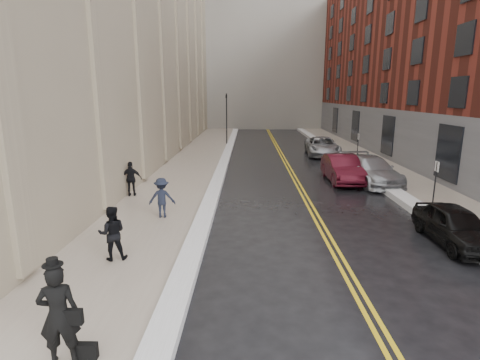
{
  "coord_description": "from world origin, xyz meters",
  "views": [
    {
      "loc": [
        -0.42,
        -8.33,
        5.08
      ],
      "look_at": [
        -0.75,
        6.91,
        1.6
      ],
      "focal_mm": 28.0,
      "sensor_mm": 36.0,
      "label": 1
    }
  ],
  "objects_px": {
    "car_silver_far": "(322,146)",
    "pedestrian_a": "(112,233)",
    "car_maroon": "(342,168)",
    "car_silver_near": "(371,170)",
    "pedestrian_main": "(59,315)",
    "car_black": "(455,226)",
    "pedestrian_b": "(162,198)",
    "pedestrian_c": "(131,179)"
  },
  "relations": [
    {
      "from": "pedestrian_a",
      "to": "car_maroon",
      "type": "bearing_deg",
      "value": -145.15
    },
    {
      "from": "car_silver_far",
      "to": "pedestrian_b",
      "type": "bearing_deg",
      "value": -116.38
    },
    {
      "from": "pedestrian_c",
      "to": "car_black",
      "type": "bearing_deg",
      "value": 146.35
    },
    {
      "from": "car_black",
      "to": "car_silver_near",
      "type": "height_order",
      "value": "car_silver_near"
    },
    {
      "from": "pedestrian_main",
      "to": "pedestrian_a",
      "type": "relative_size",
      "value": 1.17
    },
    {
      "from": "car_maroon",
      "to": "pedestrian_a",
      "type": "height_order",
      "value": "pedestrian_a"
    },
    {
      "from": "car_black",
      "to": "pedestrian_b",
      "type": "bearing_deg",
      "value": 167.82
    },
    {
      "from": "car_black",
      "to": "car_maroon",
      "type": "bearing_deg",
      "value": 99.03
    },
    {
      "from": "pedestrian_b",
      "to": "car_silver_far",
      "type": "bearing_deg",
      "value": -125.56
    },
    {
      "from": "car_silver_far",
      "to": "pedestrian_a",
      "type": "distance_m",
      "value": 23.75
    },
    {
      "from": "car_black",
      "to": "pedestrian_c",
      "type": "distance_m",
      "value": 14.1
    },
    {
      "from": "car_black",
      "to": "car_maroon",
      "type": "xyz_separation_m",
      "value": [
        -1.55,
        9.59,
        0.12
      ]
    },
    {
      "from": "pedestrian_b",
      "to": "car_black",
      "type": "bearing_deg",
      "value": 162.17
    },
    {
      "from": "car_maroon",
      "to": "car_silver_near",
      "type": "distance_m",
      "value": 1.6
    },
    {
      "from": "car_silver_near",
      "to": "car_silver_far",
      "type": "xyz_separation_m",
      "value": [
        -0.82,
        10.33,
        -0.01
      ]
    },
    {
      "from": "pedestrian_a",
      "to": "car_silver_far",
      "type": "bearing_deg",
      "value": -130.76
    },
    {
      "from": "pedestrian_main",
      "to": "pedestrian_c",
      "type": "xyz_separation_m",
      "value": [
        -2.31,
        11.88,
        -0.13
      ]
    },
    {
      "from": "car_maroon",
      "to": "car_silver_far",
      "type": "bearing_deg",
      "value": 85.79
    },
    {
      "from": "pedestrian_a",
      "to": "pedestrian_main",
      "type": "bearing_deg",
      "value": 83.39
    },
    {
      "from": "car_black",
      "to": "pedestrian_b",
      "type": "xyz_separation_m",
      "value": [
        -10.68,
        2.28,
        0.3
      ]
    },
    {
      "from": "pedestrian_main",
      "to": "pedestrian_a",
      "type": "distance_m",
      "value": 4.56
    },
    {
      "from": "pedestrian_main",
      "to": "pedestrian_a",
      "type": "bearing_deg",
      "value": -96.69
    },
    {
      "from": "car_black",
      "to": "pedestrian_main",
      "type": "bearing_deg",
      "value": -149.46
    },
    {
      "from": "car_maroon",
      "to": "pedestrian_main",
      "type": "bearing_deg",
      "value": -119.76
    },
    {
      "from": "pedestrian_b",
      "to": "pedestrian_c",
      "type": "bearing_deg",
      "value": -61.26
    },
    {
      "from": "pedestrian_a",
      "to": "pedestrian_b",
      "type": "relative_size",
      "value": 1.02
    },
    {
      "from": "car_silver_far",
      "to": "pedestrian_a",
      "type": "height_order",
      "value": "pedestrian_a"
    },
    {
      "from": "car_black",
      "to": "car_silver_far",
      "type": "bearing_deg",
      "value": 92.26
    },
    {
      "from": "car_black",
      "to": "pedestrian_c",
      "type": "bearing_deg",
      "value": 156.57
    },
    {
      "from": "car_maroon",
      "to": "pedestrian_a",
      "type": "xyz_separation_m",
      "value": [
        -9.73,
        -11.38,
        0.19
      ]
    },
    {
      "from": "car_black",
      "to": "car_silver_near",
      "type": "relative_size",
      "value": 0.73
    },
    {
      "from": "car_maroon",
      "to": "car_silver_far",
      "type": "xyz_separation_m",
      "value": [
        0.73,
        9.94,
        -0.02
      ]
    },
    {
      "from": "car_black",
      "to": "pedestrian_c",
      "type": "relative_size",
      "value": 2.3
    },
    {
      "from": "pedestrian_main",
      "to": "car_silver_near",
      "type": "bearing_deg",
      "value": -139.18
    },
    {
      "from": "car_maroon",
      "to": "pedestrian_c",
      "type": "bearing_deg",
      "value": -160.6
    },
    {
      "from": "pedestrian_main",
      "to": "pedestrian_b",
      "type": "distance_m",
      "value": 8.59
    },
    {
      "from": "pedestrian_b",
      "to": "pedestrian_c",
      "type": "distance_m",
      "value": 4.0
    },
    {
      "from": "pedestrian_main",
      "to": "pedestrian_b",
      "type": "bearing_deg",
      "value": -104.43
    },
    {
      "from": "car_silver_far",
      "to": "pedestrian_b",
      "type": "height_order",
      "value": "pedestrian_b"
    },
    {
      "from": "car_silver_near",
      "to": "pedestrian_main",
      "type": "relative_size",
      "value": 2.74
    },
    {
      "from": "pedestrian_c",
      "to": "pedestrian_a",
      "type": "bearing_deg",
      "value": 92.42
    },
    {
      "from": "pedestrian_main",
      "to": "car_black",
      "type": "bearing_deg",
      "value": -164.03
    }
  ]
}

